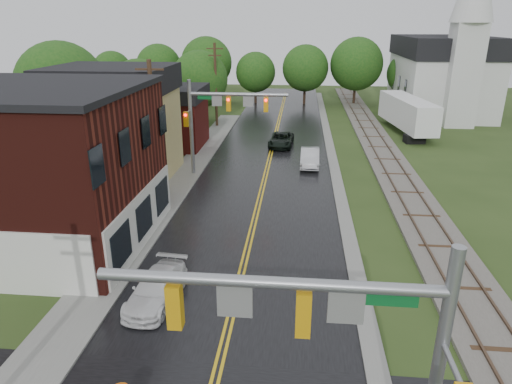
# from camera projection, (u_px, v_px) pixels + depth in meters

# --- Properties ---
(main_road) EXTENTS (10.00, 90.00, 0.02)m
(main_road) POSITION_uv_depth(u_px,v_px,m) (268.00, 165.00, 37.75)
(main_road) COLOR black
(main_road) RESTS_ON ground
(curb_right) EXTENTS (0.80, 70.00, 0.12)m
(curb_right) POSITION_uv_depth(u_px,v_px,m) (331.00, 150.00, 41.91)
(curb_right) COLOR gray
(curb_right) RESTS_ON ground
(sidewalk_left) EXTENTS (2.40, 50.00, 0.12)m
(sidewalk_left) POSITION_uv_depth(u_px,v_px,m) (180.00, 182.00, 33.65)
(sidewalk_left) COLOR gray
(sidewalk_left) RESTS_ON ground
(brick_building) EXTENTS (14.30, 10.30, 8.30)m
(brick_building) POSITION_uv_depth(u_px,v_px,m) (6.00, 167.00, 23.45)
(brick_building) COLOR #41120D
(brick_building) RESTS_ON ground
(yellow_house) EXTENTS (8.00, 7.00, 6.40)m
(yellow_house) POSITION_uv_depth(u_px,v_px,m) (117.00, 135.00, 33.89)
(yellow_house) COLOR tan
(yellow_house) RESTS_ON ground
(darkred_building) EXTENTS (7.00, 6.00, 4.40)m
(darkred_building) POSITION_uv_depth(u_px,v_px,m) (165.00, 123.00, 42.53)
(darkred_building) COLOR #3F0F0C
(darkred_building) RESTS_ON ground
(church) EXTENTS (10.40, 18.40, 20.00)m
(church) POSITION_uv_depth(u_px,v_px,m) (445.00, 67.00, 55.97)
(church) COLOR silver
(church) RESTS_ON ground
(railroad) EXTENTS (3.20, 80.00, 0.30)m
(railroad) POSITION_uv_depth(u_px,v_px,m) (382.00, 151.00, 41.45)
(railroad) COLOR #59544C
(railroad) RESTS_ON ground
(traffic_signal_near) EXTENTS (7.34, 0.30, 7.20)m
(traffic_signal_near) POSITION_uv_depth(u_px,v_px,m) (338.00, 337.00, 9.60)
(traffic_signal_near) COLOR gray
(traffic_signal_near) RESTS_ON ground
(traffic_signal_far) EXTENTS (7.34, 0.43, 7.20)m
(traffic_signal_far) POSITION_uv_depth(u_px,v_px,m) (219.00, 111.00, 33.51)
(traffic_signal_far) COLOR gray
(traffic_signal_far) RESTS_ON ground
(utility_pole_b) EXTENTS (1.80, 0.28, 9.00)m
(utility_pole_b) POSITION_uv_depth(u_px,v_px,m) (154.00, 128.00, 29.25)
(utility_pole_b) COLOR #382616
(utility_pole_b) RESTS_ON ground
(utility_pole_c) EXTENTS (1.80, 0.28, 9.00)m
(utility_pole_c) POSITION_uv_depth(u_px,v_px,m) (216.00, 84.00, 49.73)
(utility_pole_c) COLOR #382616
(utility_pole_c) RESTS_ON ground
(tree_left_b) EXTENTS (7.60, 7.60, 9.69)m
(tree_left_b) POSITION_uv_depth(u_px,v_px,m) (63.00, 89.00, 39.12)
(tree_left_b) COLOR black
(tree_left_b) RESTS_ON ground
(tree_left_c) EXTENTS (6.00, 6.00, 7.65)m
(tree_left_c) POSITION_uv_depth(u_px,v_px,m) (141.00, 90.00, 46.63)
(tree_left_c) COLOR black
(tree_left_c) RESTS_ON ground
(tree_left_e) EXTENTS (6.40, 6.40, 8.16)m
(tree_left_e) POSITION_uv_depth(u_px,v_px,m) (201.00, 81.00, 51.66)
(tree_left_e) COLOR black
(tree_left_e) RESTS_ON ground
(suv_dark) EXTENTS (2.41, 4.71, 1.27)m
(suv_dark) POSITION_uv_depth(u_px,v_px,m) (281.00, 140.00, 43.04)
(suv_dark) COLOR black
(suv_dark) RESTS_ON ground
(sedan_silver) EXTENTS (1.56, 4.30, 1.41)m
(sedan_silver) POSITION_uv_depth(u_px,v_px,m) (310.00, 158.00, 37.22)
(sedan_silver) COLOR silver
(sedan_silver) RESTS_ON ground
(pickup_white) EXTENTS (2.08, 4.34, 1.22)m
(pickup_white) POSITION_uv_depth(u_px,v_px,m) (156.00, 289.00, 19.20)
(pickup_white) COLOR silver
(pickup_white) RESTS_ON ground
(semi_trailer) EXTENTS (4.08, 11.69, 3.66)m
(semi_trailer) POSITION_uv_depth(u_px,v_px,m) (407.00, 112.00, 47.67)
(semi_trailer) COLOR black
(semi_trailer) RESTS_ON ground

